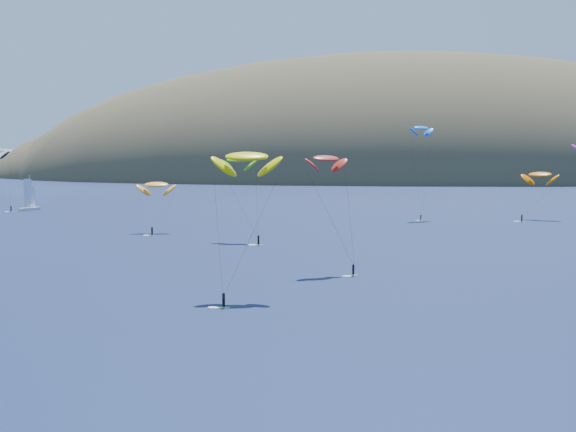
% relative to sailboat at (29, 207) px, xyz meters
% --- Properties ---
extents(island, '(730.00, 300.00, 210.00)m').
position_rel_sailboat_xyz_m(island, '(141.35, 355.93, -11.69)').
color(island, '#3D3526').
rests_on(island, ground).
extents(sailboat, '(9.82, 8.71, 11.72)m').
position_rel_sailboat_xyz_m(sailboat, '(0.00, 0.00, 0.00)').
color(sailboat, silver).
rests_on(sailboat, ground).
extents(kitesurfer_1, '(9.32, 10.85, 13.82)m').
position_rel_sailboat_xyz_m(kitesurfer_1, '(63.11, -65.85, 10.38)').
color(kitesurfer_1, '#CCF91B').
rests_on(kitesurfer_1, ground).
extents(kitesurfer_2, '(9.18, 11.99, 20.85)m').
position_rel_sailboat_xyz_m(kitesurfer_2, '(99.72, -146.72, 17.40)').
color(kitesurfer_2, '#CCF91B').
rests_on(kitesurfer_2, ground).
extents(kitesurfer_3, '(10.92, 11.51, 19.68)m').
position_rel_sailboat_xyz_m(kitesurfer_3, '(85.91, -81.17, 16.42)').
color(kitesurfer_3, '#CCF91B').
rests_on(kitesurfer_3, ground).
extents(kitesurfer_4, '(8.53, 9.99, 28.23)m').
position_rel_sailboat_xyz_m(kitesurfer_4, '(126.83, -18.75, 24.99)').
color(kitesurfer_4, '#CCF91B').
rests_on(kitesurfer_4, ground).
extents(kitesurfer_9, '(9.16, 8.13, 20.00)m').
position_rel_sailboat_xyz_m(kitesurfer_9, '(108.33, -124.06, 16.98)').
color(kitesurfer_9, '#CCF91B').
rests_on(kitesurfer_9, ground).
extents(kitesurfer_11, '(12.68, 14.53, 15.63)m').
position_rel_sailboat_xyz_m(kitesurfer_11, '(160.39, -15.59, 11.80)').
color(kitesurfer_11, '#CCF91B').
rests_on(kitesurfer_11, ground).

